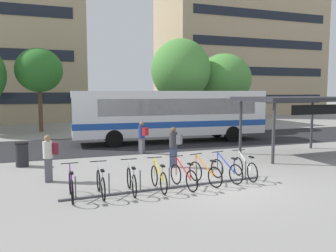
% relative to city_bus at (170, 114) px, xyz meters
% --- Properties ---
extents(ground, '(200.00, 200.00, 0.00)m').
position_rel_city_bus_xyz_m(ground, '(-1.79, -10.02, -1.78)').
color(ground, gray).
extents(bus_lane_asphalt, '(80.00, 7.20, 0.01)m').
position_rel_city_bus_xyz_m(bus_lane_asphalt, '(-1.79, -0.00, -1.77)').
color(bus_lane_asphalt, '#232326').
rests_on(bus_lane_asphalt, ground).
extents(city_bus, '(12.14, 3.19, 3.20)m').
position_rel_city_bus_xyz_m(city_bus, '(0.00, 0.00, 0.00)').
color(city_bus, white).
rests_on(city_bus, ground).
extents(bike_rack, '(6.97, 0.44, 0.70)m').
position_rel_city_bus_xyz_m(bike_rack, '(-3.58, -9.83, -1.68)').
color(bike_rack, '#47474C').
rests_on(bike_rack, ground).
extents(parked_bicycle_purple_0, '(0.52, 1.72, 0.99)m').
position_rel_city_bus_xyz_m(parked_bicycle_purple_0, '(-6.68, -9.87, -1.39)').
color(parked_bicycle_purple_0, black).
rests_on(parked_bicycle_purple_0, ground).
extents(parked_bicycle_silver_1, '(0.52, 1.72, 0.99)m').
position_rel_city_bus_xyz_m(parked_bicycle_silver_1, '(-5.81, -9.87, -1.39)').
color(parked_bicycle_silver_1, black).
rests_on(parked_bicycle_silver_1, ground).
extents(parked_bicycle_silver_2, '(0.52, 1.72, 0.99)m').
position_rel_city_bus_xyz_m(parked_bicycle_silver_2, '(-4.86, -9.87, -1.39)').
color(parked_bicycle_silver_2, black).
rests_on(parked_bicycle_silver_2, ground).
extents(parked_bicycle_yellow_3, '(0.52, 1.72, 0.99)m').
position_rel_city_bus_xyz_m(parked_bicycle_yellow_3, '(-3.96, -9.87, -1.39)').
color(parked_bicycle_yellow_3, black).
rests_on(parked_bicycle_yellow_3, ground).
extents(parked_bicycle_red_4, '(0.52, 1.71, 0.99)m').
position_rel_city_bus_xyz_m(parked_bicycle_red_4, '(-3.12, -9.92, -1.39)').
color(parked_bicycle_red_4, black).
rests_on(parked_bicycle_red_4, ground).
extents(parked_bicycle_orange_5, '(0.62, 1.68, 0.99)m').
position_rel_city_bus_xyz_m(parked_bicycle_orange_5, '(-2.25, -9.75, -1.39)').
color(parked_bicycle_orange_5, black).
rests_on(parked_bicycle_orange_5, ground).
extents(parked_bicycle_blue_6, '(0.54, 1.70, 0.99)m').
position_rel_city_bus_xyz_m(parked_bicycle_blue_6, '(-1.36, -9.62, -1.39)').
color(parked_bicycle_blue_6, black).
rests_on(parked_bicycle_blue_6, ground).
extents(parked_bicycle_white_7, '(0.52, 1.72, 0.99)m').
position_rel_city_bus_xyz_m(parked_bicycle_white_7, '(-0.56, -9.57, -1.39)').
color(parked_bicycle_white_7, black).
rests_on(parked_bicycle_white_7, ground).
extents(transit_shelter, '(5.53, 3.52, 2.90)m').
position_rel_city_bus_xyz_m(transit_shelter, '(4.31, -6.42, 0.94)').
color(transit_shelter, '#38383D').
rests_on(transit_shelter, ground).
extents(commuter_red_pack_0, '(0.54, 0.61, 1.65)m').
position_rel_city_bus_xyz_m(commuter_red_pack_0, '(-2.73, -3.41, -0.83)').
color(commuter_red_pack_0, '#565660').
rests_on(commuter_red_pack_0, ground).
extents(commuter_grey_pack_1, '(0.59, 0.58, 1.70)m').
position_rel_city_bus_xyz_m(commuter_grey_pack_1, '(-2.32, -6.94, -0.80)').
color(commuter_grey_pack_1, '#2D3851').
rests_on(commuter_grey_pack_1, ground).
extents(commuter_maroon_pack_2, '(0.53, 0.35, 1.66)m').
position_rel_city_bus_xyz_m(commuter_maroon_pack_2, '(-7.26, -7.60, -0.82)').
color(commuter_maroon_pack_2, '#565660').
rests_on(commuter_maroon_pack_2, ground).
extents(trash_bin, '(0.55, 0.55, 1.03)m').
position_rel_city_bus_xyz_m(trash_bin, '(-8.33, -4.61, -1.26)').
color(trash_bin, '#232328').
rests_on(trash_bin, ground).
extents(street_tree_1, '(3.60, 3.60, 6.53)m').
position_rel_city_bus_xyz_m(street_tree_1, '(-7.71, 8.58, 3.02)').
color(street_tree_1, brown).
rests_on(street_tree_1, ground).
extents(street_tree_2, '(4.64, 4.64, 6.37)m').
position_rel_city_bus_xyz_m(street_tree_2, '(7.10, 5.93, 2.41)').
color(street_tree_2, brown).
rests_on(street_tree_2, ground).
extents(street_tree_3, '(4.72, 4.72, 7.32)m').
position_rel_city_bus_xyz_m(street_tree_3, '(2.91, 5.39, 3.06)').
color(street_tree_3, brown).
rests_on(street_tree_3, ground).
extents(building_right_wing, '(22.13, 11.66, 21.61)m').
position_rel_city_bus_xyz_m(building_right_wing, '(19.27, 23.83, 9.03)').
color(building_right_wing, tan).
rests_on(building_right_wing, ground).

